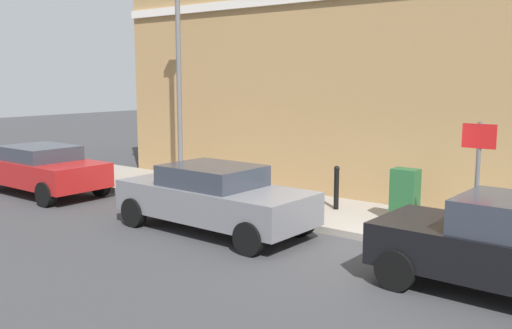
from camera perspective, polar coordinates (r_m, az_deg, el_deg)
The scene contains 9 objects.
ground at distance 11.05m, azimuth 10.95°, elevation -8.40°, with size 80.00×80.00×0.00m, color #38383A.
sidewalk at distance 15.88m, azimuth -5.52°, elevation -2.74°, with size 2.76×30.00×0.15m, color gray.
corner_building at distance 18.50m, azimuth 9.47°, elevation 10.75°, with size 7.24×12.28×7.83m.
car_grey at distance 11.95m, azimuth -4.27°, elevation -3.28°, with size 1.90×4.38×1.41m.
car_red at distance 16.89m, azimuth -20.94°, elevation -0.36°, with size 1.89×4.29×1.36m.
utility_cabinet at distance 12.60m, azimuth 14.75°, elevation -3.21°, with size 0.46×0.61×1.15m.
bollard_near_cabinet at distance 13.44m, azimuth 8.11°, elevation -2.16°, with size 0.14×0.14×1.04m.
street_sign at distance 10.88m, azimuth 21.44°, elevation -0.14°, with size 0.08×0.60×2.30m.
lamppost at distance 16.28m, azimuth -7.78°, elevation 8.93°, with size 0.20×0.44×5.72m.
Camera 1 is at (-9.44, -4.75, 3.23)m, focal length 39.70 mm.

